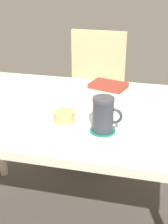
% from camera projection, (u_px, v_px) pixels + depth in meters
% --- Properties ---
extents(dining_table, '(1.31, 0.80, 0.71)m').
position_uv_depth(dining_table, '(75.00, 123.00, 1.43)').
color(dining_table, beige).
rests_on(dining_table, ground_plane).
extents(wooden_chair, '(0.43, 0.43, 0.89)m').
position_uv_depth(wooden_chair, '(94.00, 92.00, 2.18)').
color(wooden_chair, '#D1B27F').
rests_on(wooden_chair, ground_plane).
extents(placemat, '(0.42, 0.33, 0.00)m').
position_uv_depth(placemat, '(82.00, 127.00, 1.23)').
color(placemat, silver).
rests_on(placemat, dining_table).
extents(pastry_plate, '(0.15, 0.15, 0.01)m').
position_uv_depth(pastry_plate, '(64.00, 122.00, 1.25)').
color(pastry_plate, silver).
rests_on(pastry_plate, placemat).
extents(pastry, '(0.08, 0.08, 0.04)m').
position_uv_depth(pastry, '(64.00, 116.00, 1.24)').
color(pastry, '#E0A860').
rests_on(pastry, pastry_plate).
extents(coffee_coaster, '(0.10, 0.10, 0.00)m').
position_uv_depth(coffee_coaster, '(103.00, 131.00, 1.19)').
color(coffee_coaster, '#196B4C').
rests_on(coffee_coaster, placemat).
extents(coffee_mug, '(0.11, 0.08, 0.13)m').
position_uv_depth(coffee_mug, '(104.00, 114.00, 1.16)').
color(coffee_mug, '#2D333D').
rests_on(coffee_mug, coffee_coaster).
extents(teaspoon, '(0.13, 0.03, 0.01)m').
position_uv_depth(teaspoon, '(63.00, 140.00, 1.13)').
color(teaspoon, silver).
rests_on(teaspoon, placemat).
extents(small_book, '(0.21, 0.17, 0.02)m').
position_uv_depth(small_book, '(108.00, 85.00, 1.63)').
color(small_book, maroon).
rests_on(small_book, dining_table).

